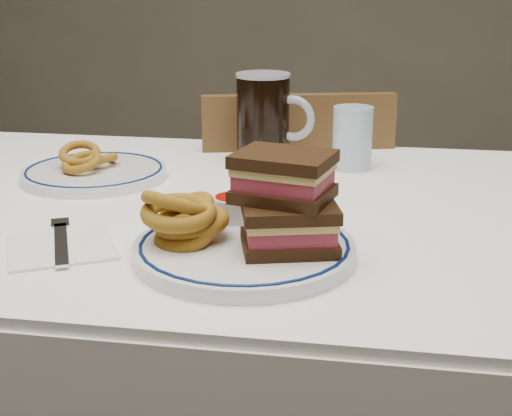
% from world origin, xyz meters
% --- Properties ---
extents(dining_table, '(1.27, 0.87, 0.75)m').
position_xyz_m(dining_table, '(0.00, 0.00, 0.64)').
color(dining_table, white).
rests_on(dining_table, floor).
extents(chair_far, '(0.49, 0.49, 0.86)m').
position_xyz_m(chair_far, '(0.16, 0.48, 0.47)').
color(chair_far, '#4E3619').
rests_on(chair_far, floor).
extents(main_plate, '(0.29, 0.29, 0.02)m').
position_xyz_m(main_plate, '(0.18, -0.22, 0.76)').
color(main_plate, white).
rests_on(main_plate, dining_table).
extents(reuben_sandwich, '(0.15, 0.13, 0.12)m').
position_xyz_m(reuben_sandwich, '(0.23, -0.22, 0.83)').
color(reuben_sandwich, black).
rests_on(reuben_sandwich, main_plate).
extents(onion_rings_main, '(0.12, 0.12, 0.10)m').
position_xyz_m(onion_rings_main, '(0.10, -0.22, 0.80)').
color(onion_rings_main, brown).
rests_on(onion_rings_main, main_plate).
extents(ketchup_ramekin, '(0.06, 0.06, 0.03)m').
position_xyz_m(ketchup_ramekin, '(0.15, -0.13, 0.79)').
color(ketchup_ramekin, silver).
rests_on(ketchup_ramekin, main_plate).
extents(beer_mug, '(0.15, 0.10, 0.17)m').
position_xyz_m(beer_mug, '(0.13, 0.26, 0.84)').
color(beer_mug, black).
rests_on(beer_mug, dining_table).
extents(water_glass, '(0.07, 0.07, 0.12)m').
position_xyz_m(water_glass, '(0.30, 0.24, 0.81)').
color(water_glass, '#A9C7DA').
rests_on(water_glass, dining_table).
extents(far_plate, '(0.26, 0.26, 0.02)m').
position_xyz_m(far_plate, '(-0.15, 0.10, 0.76)').
color(far_plate, white).
rests_on(far_plate, dining_table).
extents(onion_rings_far, '(0.10, 0.12, 0.07)m').
position_xyz_m(onion_rings_far, '(-0.16, 0.10, 0.78)').
color(onion_rings_far, brown).
rests_on(onion_rings_far, far_plate).
extents(napkin_fork, '(0.19, 0.19, 0.01)m').
position_xyz_m(napkin_fork, '(-0.07, -0.23, 0.75)').
color(napkin_fork, white).
rests_on(napkin_fork, dining_table).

